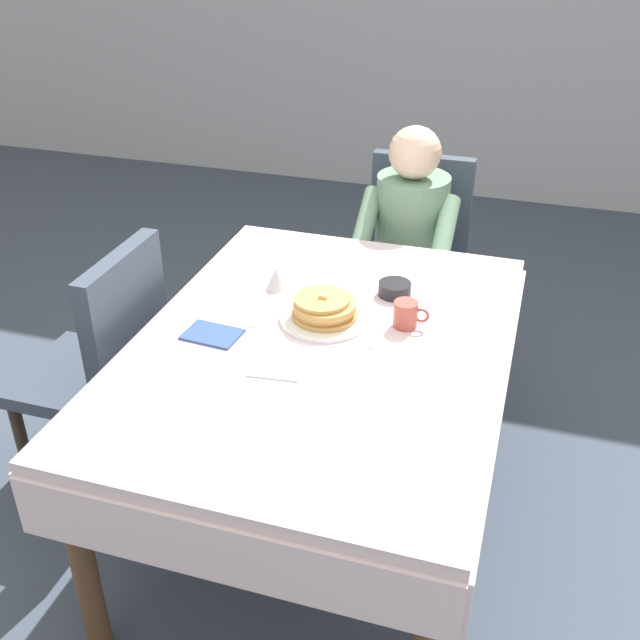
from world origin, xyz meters
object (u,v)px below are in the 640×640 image
object	(u,v)px
dining_table_main	(321,365)
diner_person	(409,235)
breakfast_stack	(324,307)
plate_breakfast	(324,318)
chair_diner	(414,250)
knife_right_of_plate	(381,332)
cup_coffee	(406,314)
syrup_pitcher	(277,279)
bowl_butter	(395,289)
spoon_near_edge	(272,378)
chair_left_side	(107,357)
fork_left_of_plate	(266,314)

from	to	relation	value
dining_table_main	diner_person	xyz separation A→B (m)	(0.07, 1.01, 0.02)
dining_table_main	breakfast_stack	xyz separation A→B (m)	(-0.02, 0.12, 0.14)
diner_person	plate_breakfast	size ratio (longest dim) A/B	4.00
chair_diner	knife_right_of_plate	world-z (taller)	chair_diner
chair_diner	cup_coffee	size ratio (longest dim) A/B	8.23
chair_diner	syrup_pitcher	bearing A→B (deg)	70.66
bowl_butter	spoon_near_edge	xyz separation A→B (m)	(-0.22, -0.58, -0.02)
chair_left_side	syrup_pitcher	size ratio (longest dim) A/B	11.63
syrup_pitcher	knife_right_of_plate	size ratio (longest dim) A/B	0.40
dining_table_main	cup_coffee	size ratio (longest dim) A/B	13.49
diner_person	breakfast_stack	size ratio (longest dim) A/B	5.42
chair_diner	chair_left_side	bearing A→B (deg)	54.26
dining_table_main	diner_person	bearing A→B (deg)	85.97
plate_breakfast	spoon_near_edge	bearing A→B (deg)	-97.26
chair_left_side	syrup_pitcher	bearing A→B (deg)	-62.36
dining_table_main	chair_diner	bearing A→B (deg)	86.51
diner_person	cup_coffee	xyz separation A→B (m)	(0.16, -0.85, 0.11)
dining_table_main	knife_right_of_plate	distance (m)	0.21
chair_diner	knife_right_of_plate	xyz separation A→B (m)	(0.09, -1.07, 0.21)
diner_person	fork_left_of_plate	distance (m)	0.96
breakfast_stack	cup_coffee	bearing A→B (deg)	10.02
diner_person	plate_breakfast	distance (m)	0.90
knife_right_of_plate	fork_left_of_plate	bearing A→B (deg)	93.45
breakfast_stack	knife_right_of_plate	xyz separation A→B (m)	(0.19, -0.02, -0.05)
chair_left_side	fork_left_of_plate	size ratio (longest dim) A/B	5.17
chair_left_side	bowl_butter	xyz separation A→B (m)	(0.92, 0.35, 0.23)
plate_breakfast	breakfast_stack	world-z (taller)	breakfast_stack
dining_table_main	plate_breakfast	world-z (taller)	plate_breakfast
bowl_butter	spoon_near_edge	world-z (taller)	bowl_butter
chair_diner	chair_left_side	xyz separation A→B (m)	(-0.84, -1.17, 0.00)
chair_diner	syrup_pitcher	size ratio (longest dim) A/B	11.63
diner_person	chair_left_side	size ratio (longest dim) A/B	1.20
chair_diner	fork_left_of_plate	size ratio (longest dim) A/B	5.17
syrup_pitcher	knife_right_of_plate	xyz separation A→B (m)	(0.41, -0.18, -0.04)
dining_table_main	diner_person	distance (m)	1.02
spoon_near_edge	bowl_butter	bearing A→B (deg)	63.30
cup_coffee	fork_left_of_plate	world-z (taller)	cup_coffee
spoon_near_edge	breakfast_stack	bearing A→B (deg)	76.55
chair_diner	breakfast_stack	distance (m)	1.09
chair_diner	diner_person	size ratio (longest dim) A/B	0.83
dining_table_main	cup_coffee	distance (m)	0.31
diner_person	dining_table_main	bearing A→B (deg)	85.97
cup_coffee	bowl_butter	distance (m)	0.21
chair_left_side	spoon_near_edge	bearing A→B (deg)	-108.28
cup_coffee	chair_left_side	bearing A→B (deg)	-170.89
diner_person	breakfast_stack	world-z (taller)	diner_person
chair_diner	knife_right_of_plate	bearing A→B (deg)	94.98
diner_person	fork_left_of_plate	bearing A→B (deg)	72.62
syrup_pitcher	chair_left_side	bearing A→B (deg)	-152.36
dining_table_main	chair_left_side	size ratio (longest dim) A/B	1.64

